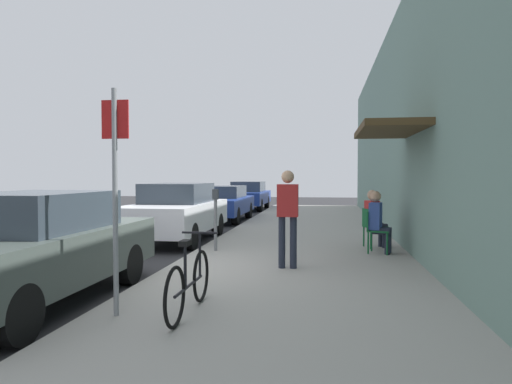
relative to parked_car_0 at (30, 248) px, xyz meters
name	(u,v)px	position (x,y,z in m)	size (l,w,h in m)	color
ground_plane	(161,277)	(1.10, 1.95, -0.77)	(60.00, 60.00, 0.00)	#2D2D30
sidewalk_slab	(299,256)	(3.35, 3.95, -0.71)	(4.50, 32.00, 0.12)	#9E9B93
building_facade	(422,116)	(5.75, 3.95, 2.13)	(1.40, 32.00, 5.81)	gray
parked_car_0	(30,248)	(0.00, 0.00, 0.00)	(1.80, 4.40, 1.51)	#47514C
parked_car_1	(177,212)	(0.00, 6.17, 0.01)	(1.80, 4.40, 1.53)	silver
parked_car_2	(222,203)	(0.00, 11.69, -0.07)	(1.80, 4.40, 1.34)	navy
parked_car_3	(248,195)	(0.00, 17.76, -0.03)	(1.80, 4.40, 1.43)	navy
parking_meter	(215,215)	(1.55, 4.08, 0.12)	(0.12, 0.10, 1.32)	slate
street_sign	(115,183)	(1.50, -0.63, 0.87)	(0.32, 0.06, 2.60)	gray
bicycle_0	(189,283)	(2.31, -0.44, -0.29)	(0.46, 1.71, 0.90)	black
cafe_chair_0	(375,229)	(4.91, 4.27, -0.15)	(0.54, 0.54, 0.87)	#14592D
seated_patron_0	(378,220)	(4.97, 4.25, 0.05)	(0.50, 0.45, 1.29)	#232838
cafe_chair_1	(372,225)	(4.91, 5.00, -0.15)	(0.56, 0.56, 0.87)	#14592D
seated_patron_1	(374,216)	(4.97, 5.02, 0.05)	(0.51, 0.47, 1.29)	#232838
pedestrian_standing	(288,211)	(3.23, 2.40, 0.35)	(0.36, 0.22, 1.70)	#232838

